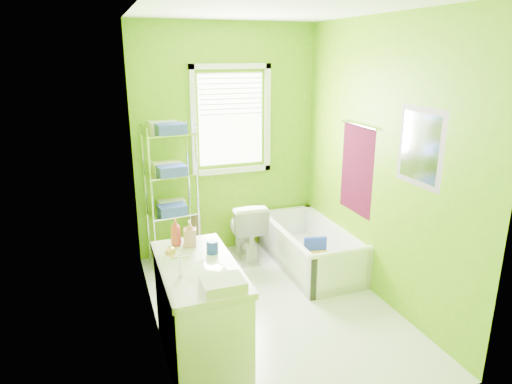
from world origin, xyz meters
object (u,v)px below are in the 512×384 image
object	(u,v)px
bathtub	(310,253)
toilet	(246,229)
vanity	(200,311)
wire_shelf_unit	(172,180)

from	to	relation	value
bathtub	toilet	size ratio (longest dim) A/B	2.10
bathtub	vanity	xyz separation A→B (m)	(-1.50, -1.20, 0.28)
vanity	wire_shelf_unit	xyz separation A→B (m)	(0.11, 1.81, 0.53)
bathtub	wire_shelf_unit	size ratio (longest dim) A/B	0.92
vanity	wire_shelf_unit	world-z (taller)	wire_shelf_unit
vanity	toilet	bearing A→B (deg)	61.44
toilet	vanity	xyz separation A→B (m)	(-0.90, -1.65, 0.09)
bathtub	vanity	bearing A→B (deg)	-141.27
toilet	vanity	world-z (taller)	vanity
toilet	wire_shelf_unit	world-z (taller)	wire_shelf_unit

